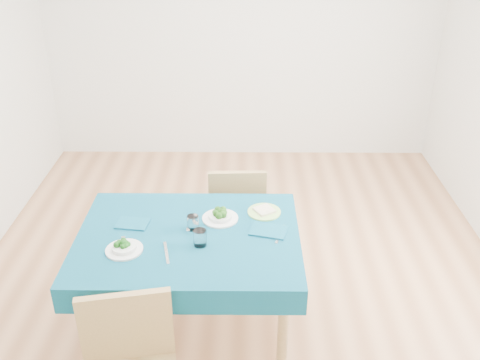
{
  "coord_description": "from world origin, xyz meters",
  "views": [
    {
      "loc": [
        0.03,
        -3.15,
        2.54
      ],
      "look_at": [
        0.0,
        0.0,
        0.85
      ],
      "focal_mm": 40.0,
      "sensor_mm": 36.0,
      "label": 1
    }
  ],
  "objects_px": {
    "chair_far": "(236,201)",
    "bowl_far": "(220,215)",
    "bowl_near": "(124,246)",
    "table": "(191,286)",
    "side_plate": "(264,212)"
  },
  "relations": [
    {
      "from": "chair_far",
      "to": "bowl_far",
      "type": "bearing_deg",
      "value": 79.02
    },
    {
      "from": "table",
      "to": "bowl_far",
      "type": "distance_m",
      "value": 0.49
    },
    {
      "from": "chair_far",
      "to": "table",
      "type": "bearing_deg",
      "value": 68.66
    },
    {
      "from": "bowl_near",
      "to": "bowl_far",
      "type": "relative_size",
      "value": 0.95
    },
    {
      "from": "table",
      "to": "bowl_near",
      "type": "height_order",
      "value": "bowl_near"
    },
    {
      "from": "chair_far",
      "to": "side_plate",
      "type": "xyz_separation_m",
      "value": [
        0.19,
        -0.57,
        0.25
      ]
    },
    {
      "from": "table",
      "to": "chair_far",
      "type": "relative_size",
      "value": 1.29
    },
    {
      "from": "bowl_near",
      "to": "bowl_far",
      "type": "bearing_deg",
      "value": 32.51
    },
    {
      "from": "bowl_far",
      "to": "side_plate",
      "type": "bearing_deg",
      "value": 16.35
    },
    {
      "from": "table",
      "to": "bowl_near",
      "type": "xyz_separation_m",
      "value": [
        -0.35,
        -0.16,
        0.41
      ]
    },
    {
      "from": "bowl_near",
      "to": "bowl_far",
      "type": "height_order",
      "value": "bowl_far"
    },
    {
      "from": "table",
      "to": "side_plate",
      "type": "distance_m",
      "value": 0.65
    },
    {
      "from": "table",
      "to": "chair_far",
      "type": "xyz_separation_m",
      "value": [
        0.27,
        0.82,
        0.13
      ]
    },
    {
      "from": "chair_far",
      "to": "bowl_near",
      "type": "height_order",
      "value": "chair_far"
    },
    {
      "from": "side_plate",
      "to": "bowl_far",
      "type": "bearing_deg",
      "value": -163.65
    }
  ]
}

